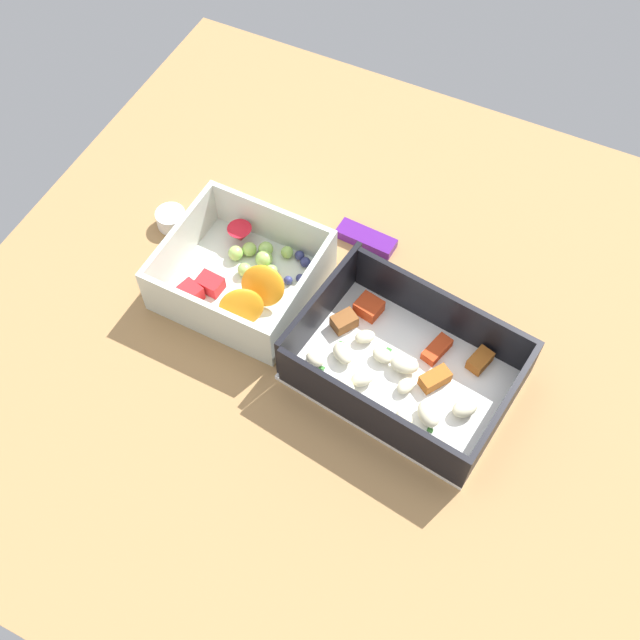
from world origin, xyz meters
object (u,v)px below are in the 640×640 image
(fruit_bowl, at_px, (243,276))
(pasta_container, at_px, (403,367))
(candy_bar, at_px, (366,238))
(paper_cup_liner, at_px, (171,219))

(fruit_bowl, bearing_deg, pasta_container, -7.70)
(pasta_container, xyz_separation_m, candy_bar, (-0.11, 0.15, -0.01))
(pasta_container, xyz_separation_m, paper_cup_liner, (-0.32, 0.07, -0.01))
(fruit_bowl, xyz_separation_m, paper_cup_liner, (-0.12, 0.04, -0.01))
(fruit_bowl, bearing_deg, paper_cup_liner, 160.63)
(paper_cup_liner, bearing_deg, candy_bar, 19.49)
(candy_bar, distance_m, paper_cup_liner, 0.23)
(fruit_bowl, height_order, paper_cup_liner, fruit_bowl)
(paper_cup_liner, bearing_deg, pasta_container, -12.18)
(candy_bar, bearing_deg, fruit_bowl, -129.02)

